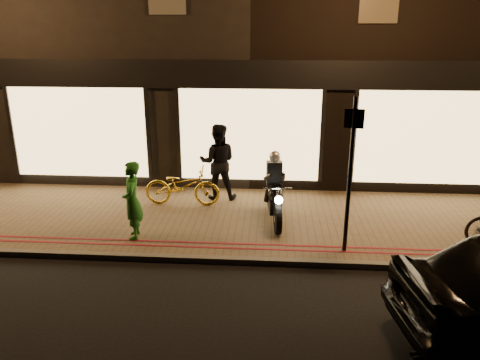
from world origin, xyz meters
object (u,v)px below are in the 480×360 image
(motorcycle, at_px, (275,195))
(bicycle_gold, at_px, (182,186))
(sign_post, at_px, (350,168))
(person_green, at_px, (132,201))

(motorcycle, relative_size, bicycle_gold, 1.06)
(bicycle_gold, bearing_deg, sign_post, -120.60)
(motorcycle, bearing_deg, sign_post, -51.11)
(motorcycle, xyz_separation_m, person_green, (-2.88, -1.10, 0.20))
(motorcycle, distance_m, person_green, 3.09)
(sign_post, relative_size, bicycle_gold, 1.64)
(person_green, bearing_deg, motorcycle, 98.65)
(motorcycle, height_order, person_green, person_green)
(bicycle_gold, bearing_deg, person_green, 162.06)
(motorcycle, height_order, sign_post, sign_post)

